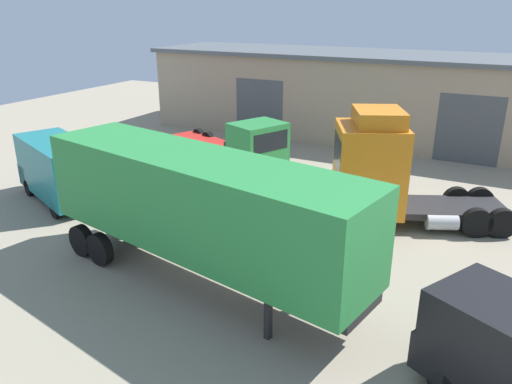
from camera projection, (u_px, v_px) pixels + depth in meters
The scene contains 7 objects.
ground_plane at pixel (232, 246), 17.32m from camera, with size 60.00×60.00×0.00m, color gray.
warehouse_building at pixel (370, 96), 30.71m from camera, with size 28.06×6.94×5.16m.
tractor_unit_orange at pixel (382, 171), 18.49m from camera, with size 6.88×4.95×4.39m.
container_trailer_green at pixel (197, 205), 14.08m from camera, with size 10.82×4.48×4.01m.
delivery_van_teal at pixel (58, 168), 20.94m from camera, with size 5.30×3.73×2.63m.
flatbed_truck_green at pixel (241, 147), 24.68m from camera, with size 8.65×5.58×2.70m.
oil_drum at pixel (131, 204), 19.77m from camera, with size 0.58×0.58×0.88m.
Camera 1 is at (7.88, -13.41, 7.88)m, focal length 35.00 mm.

